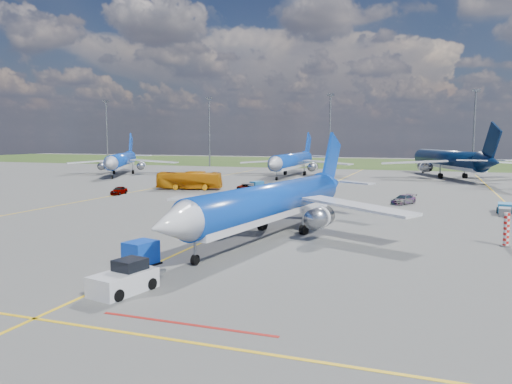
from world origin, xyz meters
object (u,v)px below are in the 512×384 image
(main_airliner, at_px, (271,236))
(baggage_tug_c, at_px, (254,185))
(warning_post, at_px, (506,230))
(bg_jet_n, at_px, (447,177))
(bg_jet_nw, at_px, (122,175))
(uld_container, at_px, (141,253))
(service_car_a, at_px, (119,190))
(baggage_tug_w, at_px, (505,209))
(pushback_tug, at_px, (125,279))
(service_car_c, at_px, (403,199))
(bg_jet_nnw, at_px, (292,176))
(service_car_b, at_px, (248,188))
(apron_bus, at_px, (189,180))

(main_airliner, relative_size, baggage_tug_c, 7.01)
(warning_post, distance_m, bg_jet_n, 79.85)
(bg_jet_nw, relative_size, main_airliner, 1.06)
(main_airliner, xyz_separation_m, uld_container, (-5.92, -13.78, 0.91))
(service_car_a, distance_m, baggage_tug_w, 58.46)
(main_airliner, xyz_separation_m, baggage_tug_c, (-17.56, 43.54, 0.55))
(main_airliner, distance_m, pushback_tug, 20.05)
(bg_jet_n, xyz_separation_m, service_car_a, (-53.00, -57.10, 0.69))
(service_car_c, distance_m, baggage_tug_w, 13.65)
(bg_jet_nw, xyz_separation_m, service_car_a, (25.82, -38.26, 0.69))
(bg_jet_nnw, height_order, bg_jet_n, bg_jet_n)
(bg_jet_n, bearing_deg, main_airliner, 56.10)
(uld_container, height_order, service_car_b, uld_container)
(bg_jet_nnw, relative_size, service_car_b, 9.90)
(apron_bus, bearing_deg, main_airliner, -156.58)
(apron_bus, xyz_separation_m, baggage_tug_w, (51.02, -13.18, -1.09))
(bg_jet_nw, height_order, baggage_tug_w, bg_jet_nw)
(service_car_c, bearing_deg, bg_jet_n, 111.15)
(service_car_c, bearing_deg, service_car_b, -169.87)
(warning_post, relative_size, bg_jet_nnw, 0.07)
(pushback_tug, xyz_separation_m, service_car_b, (-13.36, 57.82, -0.23))
(service_car_c, bearing_deg, service_car_a, -146.86)
(apron_bus, bearing_deg, service_car_b, -96.60)
(bg_jet_nw, distance_m, uld_container, 94.93)
(baggage_tug_c, bearing_deg, bg_jet_n, 65.81)
(pushback_tug, bearing_deg, apron_bus, 125.78)
(warning_post, relative_size, uld_container, 1.32)
(warning_post, xyz_separation_m, service_car_a, (-56.03, 22.69, -0.81))
(pushback_tug, xyz_separation_m, baggage_tug_w, (26.56, 43.26, -0.22))
(pushback_tug, distance_m, service_car_b, 59.34)
(bg_jet_n, height_order, service_car_a, bg_jet_n)
(apron_bus, distance_m, service_car_c, 39.26)
(warning_post, xyz_separation_m, service_car_b, (-37.52, 35.43, -0.93))
(warning_post, relative_size, bg_jet_n, 0.06)
(pushback_tug, height_order, service_car_a, pushback_tug)
(main_airliner, xyz_separation_m, service_car_a, (-35.13, 25.31, 0.69))
(service_car_b, relative_size, service_car_c, 0.89)
(uld_container, bearing_deg, bg_jet_n, 90.13)
(baggage_tug_c, bearing_deg, apron_bus, -127.84)
(bg_jet_nw, relative_size, apron_bus, 3.34)
(pushback_tug, bearing_deg, service_car_b, 115.36)
(warning_post, bearing_deg, service_car_b, 136.64)
(service_car_b, distance_m, service_car_c, 28.87)
(bg_jet_n, xyz_separation_m, uld_container, (-23.79, -96.19, 0.91))
(apron_bus, bearing_deg, baggage_tug_w, -118.15)
(pushback_tug, height_order, service_car_b, pushback_tug)
(baggage_tug_w, xyz_separation_m, baggage_tug_c, (-40.86, 20.04, -0.03))
(warning_post, bearing_deg, bg_jet_n, 92.17)
(main_airliner, height_order, apron_bus, main_airliner)
(service_car_a, relative_size, service_car_b, 0.98)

